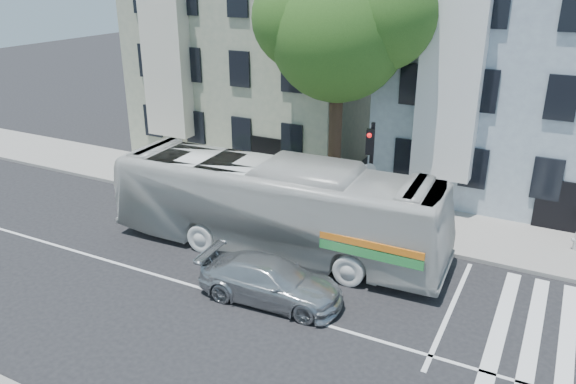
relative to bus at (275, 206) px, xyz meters
The scene contains 9 objects.
ground 4.01m from the bus, 85.95° to the right, with size 120.00×120.00×0.00m, color black.
sidewalk_far 4.72m from the bus, 86.69° to the left, with size 80.00×4.00×0.15m, color gray.
building_left 13.77m from the bus, 120.60° to the left, with size 12.00×10.00×11.00m, color gray.
building_right 14.02m from the bus, 57.54° to the left, with size 12.00×10.00×11.00m, color #8F9BAA.
street_tree 7.96m from the bus, 86.51° to the left, with size 7.30×5.90×11.10m.
bus is the anchor object (origin of this frame).
sedan 3.61m from the bus, 64.20° to the right, with size 4.70×1.91×1.36m, color #BABEC2.
hedge 4.49m from the bus, 141.17° to the left, with size 8.50×0.84×0.70m, color #2A621F, non-canonical shape.
traffic_signal 3.84m from the bus, 41.43° to the left, with size 0.48×0.55×4.65m.
Camera 1 is at (8.79, -12.96, 9.87)m, focal length 35.00 mm.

